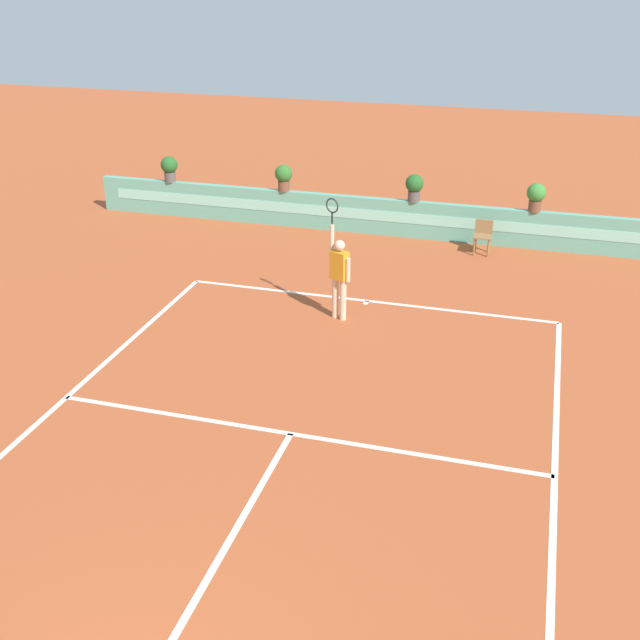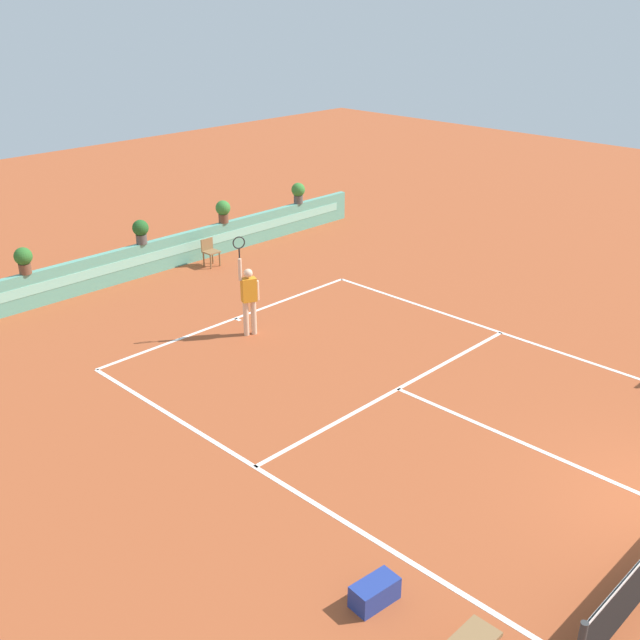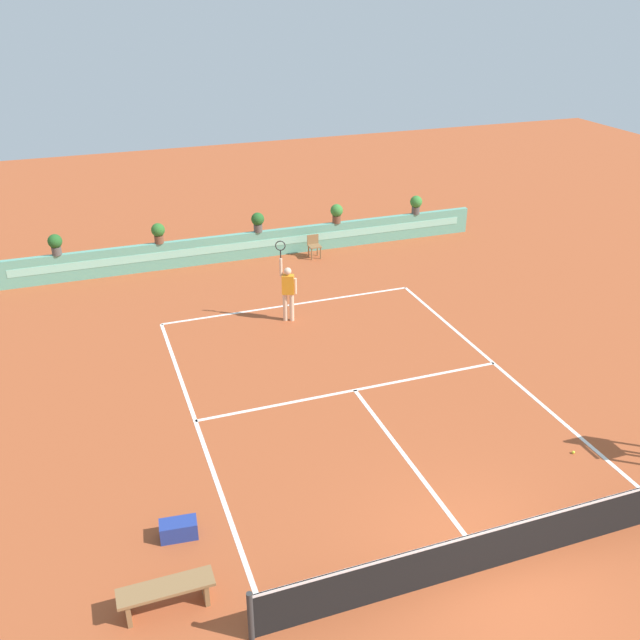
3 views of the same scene
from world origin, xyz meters
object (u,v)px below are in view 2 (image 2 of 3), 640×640
at_px(gear_bag, 375,592).
at_px(ball_kid_chair, 210,251).
at_px(potted_plant_far_right, 298,192).
at_px(potted_plant_left, 23,259).
at_px(tennis_player, 249,295).
at_px(potted_plant_right, 223,210).
at_px(potted_plant_centre, 141,230).

bearing_deg(gear_bag, ball_kid_chair, 60.79).
relative_size(ball_kid_chair, potted_plant_far_right, 1.17).
xyz_separation_m(ball_kid_chair, potted_plant_far_right, (4.55, 0.73, 0.93)).
bearing_deg(potted_plant_left, potted_plant_far_right, 0.00).
xyz_separation_m(tennis_player, potted_plant_right, (3.69, 5.54, 0.36)).
relative_size(tennis_player, potted_plant_left, 3.57).
height_order(gear_bag, tennis_player, tennis_player).
height_order(tennis_player, potted_plant_left, tennis_player).
bearing_deg(potted_plant_far_right, potted_plant_left, 180.00).
distance_m(tennis_player, potted_plant_centre, 5.58).
distance_m(potted_plant_far_right, potted_plant_right, 3.37).
bearing_deg(tennis_player, potted_plant_far_right, 38.10).
distance_m(tennis_player, potted_plant_left, 6.33).
distance_m(ball_kid_chair, gear_bag, 14.87).
distance_m(ball_kid_chair, potted_plant_far_right, 4.70).
xyz_separation_m(potted_plant_left, potted_plant_centre, (3.63, 0.00, 0.00)).
bearing_deg(potted_plant_left, potted_plant_right, 0.00).
xyz_separation_m(gear_bag, potted_plant_left, (1.69, 13.71, 1.23)).
bearing_deg(potted_plant_far_right, gear_bag, -130.73).
relative_size(tennis_player, potted_plant_far_right, 3.57).
xyz_separation_m(potted_plant_far_right, potted_plant_right, (-3.37, 0.00, 0.00)).
bearing_deg(ball_kid_chair, potted_plant_left, 172.51).
distance_m(potted_plant_right, potted_plant_left, 6.74).
height_order(potted_plant_far_right, potted_plant_right, same).
xyz_separation_m(ball_kid_chair, potted_plant_centre, (-1.93, 0.73, 0.93)).
bearing_deg(potted_plant_centre, gear_bag, -111.21).
distance_m(potted_plant_left, potted_plant_centre, 3.63).
height_order(potted_plant_far_right, potted_plant_left, same).
xyz_separation_m(potted_plant_far_right, potted_plant_left, (-10.11, 0.00, 0.00)).
relative_size(tennis_player, potted_plant_right, 3.57).
height_order(ball_kid_chair, gear_bag, ball_kid_chair).
bearing_deg(gear_bag, potted_plant_left, 82.96).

